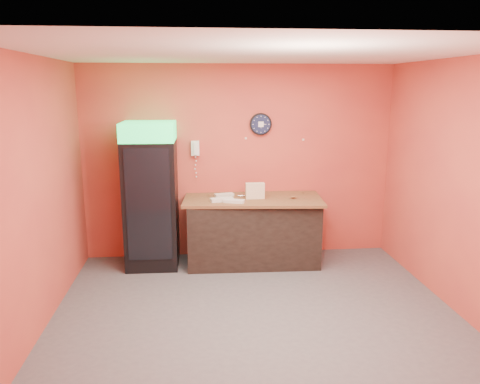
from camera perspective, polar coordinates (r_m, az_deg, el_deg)
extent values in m
plane|color=#47474C|center=(5.39, 1.96, -14.66)|extent=(4.50, 4.50, 0.00)
cube|color=#CC4E39|center=(6.86, -0.13, 3.66)|extent=(4.50, 0.02, 2.80)
cube|color=#CC4E39|center=(5.13, -23.70, -0.53)|extent=(0.02, 4.00, 2.80)
cube|color=#CC4E39|center=(5.66, 25.28, 0.49)|extent=(0.02, 4.00, 2.80)
cube|color=white|center=(4.80, 2.22, 16.53)|extent=(4.50, 4.00, 0.02)
cube|color=black|center=(6.62, -10.73, -1.47)|extent=(0.72, 0.72, 1.77)
cube|color=#1ADE56|center=(6.45, -11.10, 7.26)|extent=(0.72, 0.72, 0.25)
cube|color=black|center=(6.26, -10.97, -1.59)|extent=(0.59, 0.03, 1.51)
cube|color=black|center=(6.70, 1.55, -4.86)|extent=(1.85, 0.87, 0.91)
cylinder|color=black|center=(6.81, 2.53, 8.27)|extent=(0.32, 0.05, 0.32)
cylinder|color=#0F1433|center=(6.78, 2.57, 8.25)|extent=(0.27, 0.01, 0.27)
cube|color=white|center=(6.77, 2.57, 8.25)|extent=(0.08, 0.00, 0.08)
cube|color=white|center=(6.76, -5.48, 5.34)|extent=(0.12, 0.07, 0.21)
cube|color=white|center=(6.71, -5.48, 5.28)|extent=(0.05, 0.04, 0.17)
cube|color=brown|center=(6.57, 1.58, -0.89)|extent=(2.00, 1.07, 0.04)
cube|color=beige|center=(6.53, 1.84, -0.56)|extent=(0.26, 0.09, 0.06)
cube|color=beige|center=(6.51, 1.84, -0.09)|extent=(0.26, 0.09, 0.06)
cube|color=beige|center=(6.50, 1.84, 0.39)|extent=(0.26, 0.09, 0.06)
cube|color=beige|center=(6.49, 1.85, 0.86)|extent=(0.26, 0.09, 0.06)
cube|color=beige|center=(6.38, -2.21, -0.94)|extent=(0.33, 0.18, 0.04)
cube|color=beige|center=(6.30, -0.73, -1.12)|extent=(0.30, 0.19, 0.04)
cube|color=beige|center=(6.67, -1.95, -0.36)|extent=(0.29, 0.17, 0.04)
cylinder|color=silver|center=(6.66, 1.12, -0.26)|extent=(0.06, 0.06, 0.06)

